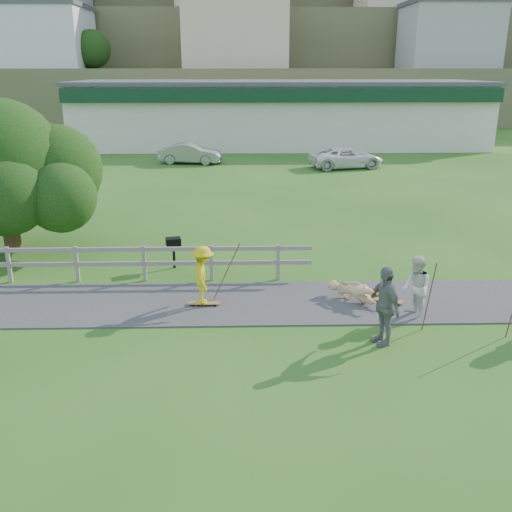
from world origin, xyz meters
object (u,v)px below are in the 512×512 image
Objects in this scene: spectator_b at (385,305)px; tree at (6,192)px; skater_fallen at (355,292)px; car_silver at (190,154)px; car_white at (346,158)px; skater_rider at (203,279)px; spectator_a at (416,288)px; bbq at (174,253)px.

tree reaches higher than spectator_b.
car_silver is (-6.47, 23.87, 0.36)m from skater_fallen.
skater_fallen is 24.73m from car_silver.
spectator_b is 13.47m from tree.
car_white reaches higher than skater_fallen.
tree is at bearing 48.25° from skater_rider.
spectator_a reaches higher than car_silver.
skater_fallen is 22.18m from car_white.
car_white is 0.73× the size of tree.
spectator_b is (4.28, -2.24, 0.15)m from skater_rider.
skater_rider is 24.15m from car_silver.
car_silver is at bearing -0.07° from skater_rider.
car_silver is at bearing 60.33° from skater_fallen.
spectator_a is at bearing -25.65° from tree.
skater_fallen is 2.48m from spectator_b.
car_silver is at bearing 66.33° from car_white.
skater_rider is 3.36m from bbq.
spectator_a is 26.09m from car_silver.
tree is at bearing 111.22° from skater_fallen.
bbq is at bearing -127.19° from spectator_a.
car_white is 22.48m from tree.
tree is (-12.39, 5.95, 1.29)m from spectator_a.
tree is (-4.61, -18.95, 1.44)m from car_silver.
car_white is at bearing 35.81° from skater_fallen.
car_silver is 0.63× the size of tree.
bbq reaches higher than skater_fallen.
spectator_a is at bearing 161.79° from car_white.
tree reaches higher than car_silver.
bbq is (-1.14, 3.15, -0.30)m from skater_rider.
car_silver is 0.87× the size of car_white.
car_white is at bearing -24.97° from skater_rider.
car_white is (10.07, -1.99, -0.02)m from car_silver.
skater_fallen is (4.11, 0.16, -0.48)m from skater_rider.
spectator_b reaches higher than skater_rider.
bbq is at bearing 142.39° from car_white.
tree is at bearing 147.97° from bbq.
tree is (-11.08, 4.92, 1.80)m from skater_fallen.
spectator_b is at bearing -33.03° from tree.
skater_rider is at bearing -104.83° from spectator_a.
spectator_b is 7.66m from bbq.
car_white is at bearing 154.73° from spectator_b.
car_silver is at bearing -168.35° from spectator_a.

